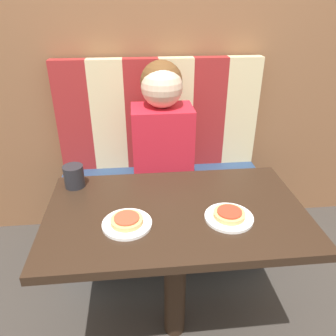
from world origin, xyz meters
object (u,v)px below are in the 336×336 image
Objects in this scene: plate_right at (229,218)px; pizza_right at (229,214)px; person at (162,124)px; plate_left at (127,224)px; pizza_left at (127,220)px; drinking_cup at (74,176)px.

pizza_right is at bearing 0.00° from plate_right.
person reaches higher than pizza_right.
person is 3.77× the size of plate_left.
person is 0.75m from plate_left.
person is 5.83× the size of pizza_left.
plate_left is 0.39m from plate_right.
pizza_left is at bearing -52.80° from drinking_cup.
drinking_cup is (-0.23, 0.31, 0.04)m from plate_left.
drinking_cup is at bearing 127.20° from pizza_left.
drinking_cup reaches higher than pizza_right.
plate_left and plate_right have the same top height.
pizza_left reaches higher than plate_right.
plate_left is 0.39m from drinking_cup.
plate_left is 1.54× the size of pizza_left.
person reaches higher than plate_right.
pizza_left is (-0.19, -0.72, -0.10)m from person.
pizza_right is 1.20× the size of drinking_cup.
plate_left is 1.00× the size of plate_right.
plate_left is (-0.19, -0.72, -0.12)m from person.
plate_right is at bearing -74.94° from person.
plate_right is (0.19, -0.72, -0.12)m from person.
plate_right is at bearing 0.00° from plate_left.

